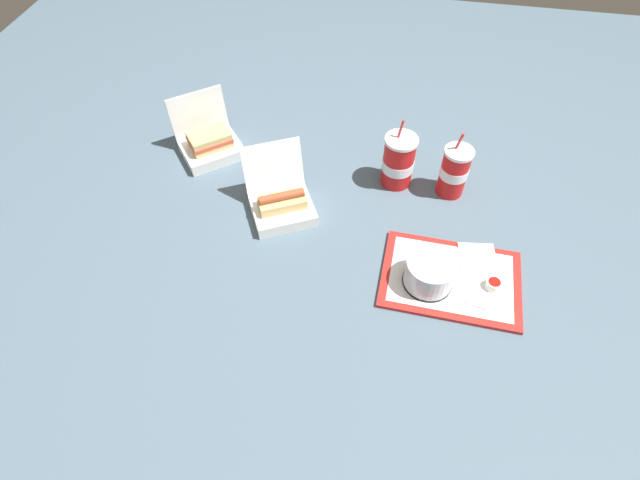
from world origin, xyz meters
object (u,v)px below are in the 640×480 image
(soda_cup_back, at_px, (398,161))
(ketchup_cup, at_px, (494,284))
(soda_cup_right, at_px, (454,171))
(food_tray, at_px, (451,279))
(plastic_fork, at_px, (465,300))
(clamshell_sandwich_left, at_px, (210,143))
(clamshell_hotdog_right, at_px, (281,203))
(cake_container, at_px, (429,273))

(soda_cup_back, bearing_deg, ketchup_cup, 128.00)
(soda_cup_right, bearing_deg, ketchup_cup, 108.58)
(food_tray, height_order, plastic_fork, plastic_fork)
(ketchup_cup, distance_m, clamshell_sandwich_left, 0.99)
(clamshell_hotdog_right, bearing_deg, ketchup_cup, 164.27)
(plastic_fork, relative_size, clamshell_hotdog_right, 0.43)
(clamshell_sandwich_left, xyz_separation_m, soda_cup_back, (-0.62, 0.02, 0.04))
(clamshell_sandwich_left, distance_m, soda_cup_right, 0.79)
(ketchup_cup, xyz_separation_m, soda_cup_right, (0.12, -0.36, 0.06))
(plastic_fork, bearing_deg, food_tray, -47.59)
(clamshell_sandwich_left, bearing_deg, clamshell_hotdog_right, 143.29)
(ketchup_cup, xyz_separation_m, plastic_fork, (0.07, 0.06, -0.01))
(food_tray, relative_size, clamshell_hotdog_right, 1.47)
(plastic_fork, height_order, clamshell_hotdog_right, clamshell_hotdog_right)
(ketchup_cup, distance_m, soda_cup_back, 0.47)
(ketchup_cup, xyz_separation_m, soda_cup_back, (0.29, -0.37, 0.06))
(food_tray, relative_size, soda_cup_right, 1.68)
(cake_container, distance_m, clamshell_sandwich_left, 0.84)
(plastic_fork, relative_size, soda_cup_back, 0.47)
(plastic_fork, height_order, soda_cup_right, soda_cup_right)
(cake_container, bearing_deg, plastic_fork, 157.01)
(clamshell_sandwich_left, bearing_deg, soda_cup_right, 177.27)
(clamshell_hotdog_right, relative_size, clamshell_sandwich_left, 1.02)
(food_tray, bearing_deg, ketchup_cup, 173.82)
(food_tray, height_order, ketchup_cup, ketchup_cup)
(food_tray, height_order, clamshell_hotdog_right, clamshell_hotdog_right)
(ketchup_cup, relative_size, clamshell_sandwich_left, 0.16)
(cake_container, xyz_separation_m, soda_cup_back, (0.12, -0.38, 0.03))
(ketchup_cup, relative_size, soda_cup_right, 0.18)
(soda_cup_back, xyz_separation_m, soda_cup_right, (-0.17, 0.01, -0.00))
(ketchup_cup, height_order, clamshell_sandwich_left, clamshell_sandwich_left)
(ketchup_cup, distance_m, soda_cup_right, 0.38)
(plastic_fork, bearing_deg, clamshell_hotdog_right, -8.14)
(food_tray, distance_m, soda_cup_right, 0.35)
(food_tray, xyz_separation_m, ketchup_cup, (-0.11, 0.01, 0.02))
(food_tray, distance_m, soda_cup_back, 0.41)
(ketchup_cup, bearing_deg, soda_cup_right, -71.42)
(soda_cup_back, bearing_deg, soda_cup_right, 175.25)
(food_tray, relative_size, ketchup_cup, 9.49)
(clamshell_hotdog_right, bearing_deg, cake_container, 157.00)
(plastic_fork, relative_size, clamshell_sandwich_left, 0.44)
(ketchup_cup, bearing_deg, clamshell_hotdog_right, -15.73)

